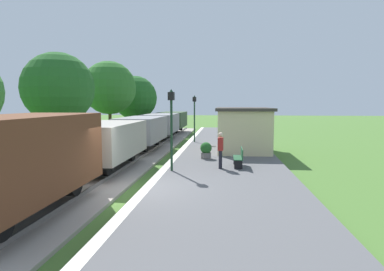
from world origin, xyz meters
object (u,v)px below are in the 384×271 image
at_px(person_waiting, 221,149).
at_px(tree_trackside_far, 58,88).
at_px(station_hut, 243,129).
at_px(bench_near_hut, 239,157).
at_px(potted_planter, 206,150).
at_px(lamp_post_near, 171,115).
at_px(tree_field_left, 109,88).
at_px(lamp_post_far, 194,110).
at_px(tree_field_distant, 135,98).
at_px(freight_train, 139,132).

bearing_deg(person_waiting, tree_trackside_far, -17.88).
height_order(station_hut, bench_near_hut, station_hut).
distance_m(potted_planter, lamp_post_near, 4.21).
bearing_deg(person_waiting, potted_planter, -67.74).
bearing_deg(tree_field_left, lamp_post_far, -15.70).
bearing_deg(lamp_post_near, tree_field_distant, 110.29).
xyz_separation_m(station_hut, tree_field_distant, (-10.53, 11.66, 2.23)).
xyz_separation_m(potted_planter, lamp_post_far, (-1.37, 7.73, 2.08)).
bearing_deg(lamp_post_far, tree_field_left, 164.30).
xyz_separation_m(freight_train, person_waiting, (5.42, -5.64, -0.28)).
relative_size(lamp_post_near, tree_field_left, 0.53).
relative_size(freight_train, tree_trackside_far, 5.04).
bearing_deg(station_hut, lamp_post_far, 131.81).
relative_size(bench_near_hut, lamp_post_far, 0.41).
xyz_separation_m(freight_train, tree_field_left, (-4.48, 6.91, 3.20)).
distance_m(person_waiting, tree_field_distant, 20.41).
bearing_deg(tree_trackside_far, lamp_post_near, -32.11).
xyz_separation_m(freight_train, tree_trackside_far, (-4.72, -1.40, 2.78)).
xyz_separation_m(station_hut, tree_field_left, (-11.28, 6.17, 3.01)).
distance_m(bench_near_hut, tree_trackside_far, 12.17).
xyz_separation_m(freight_train, tree_field_distant, (-3.73, 12.40, 2.42)).
xyz_separation_m(bench_near_hut, tree_field_distant, (-10.05, 17.52, 3.16)).
height_order(tree_trackside_far, tree_field_distant, tree_trackside_far).
bearing_deg(tree_trackside_far, tree_field_distant, 85.91).
bearing_deg(tree_trackside_far, tree_field_left, 88.36).
xyz_separation_m(station_hut, person_waiting, (-1.38, -6.38, -0.47)).
bearing_deg(tree_field_distant, lamp_post_near, -69.71).
height_order(person_waiting, potted_planter, person_waiting).
distance_m(bench_near_hut, tree_field_distant, 20.45).
bearing_deg(station_hut, potted_planter, -120.80).
distance_m(person_waiting, potted_planter, 2.82).
distance_m(freight_train, bench_near_hut, 8.17).
bearing_deg(lamp_post_near, station_hut, 63.27).
bearing_deg(freight_train, lamp_post_near, -63.28).
xyz_separation_m(potted_planter, tree_field_left, (-9.06, 9.90, 3.94)).
distance_m(station_hut, lamp_post_near, 8.06).
relative_size(lamp_post_near, tree_field_distant, 0.60).
distance_m(potted_planter, tree_field_left, 13.98).
distance_m(freight_train, station_hut, 6.84).
height_order(potted_planter, tree_trackside_far, tree_trackside_far).
distance_m(tree_trackside_far, tree_field_distant, 13.84).
bearing_deg(tree_field_left, potted_planter, -47.52).
bearing_deg(tree_field_left, bench_near_hut, -48.09).
distance_m(freight_train, potted_planter, 5.52).
bearing_deg(tree_field_left, tree_field_distant, 82.23).
xyz_separation_m(bench_near_hut, lamp_post_near, (-3.11, -1.26, 2.08)).
bearing_deg(person_waiting, bench_near_hut, -145.46).
xyz_separation_m(station_hut, lamp_post_near, (-3.59, -7.12, 1.15)).
bearing_deg(person_waiting, freight_train, -41.35).
distance_m(person_waiting, tree_trackside_far, 11.40).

